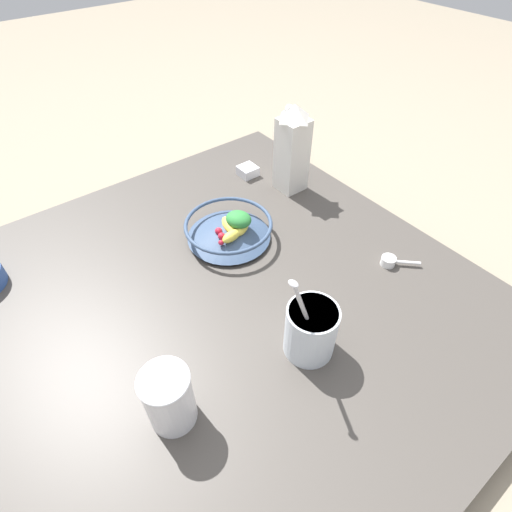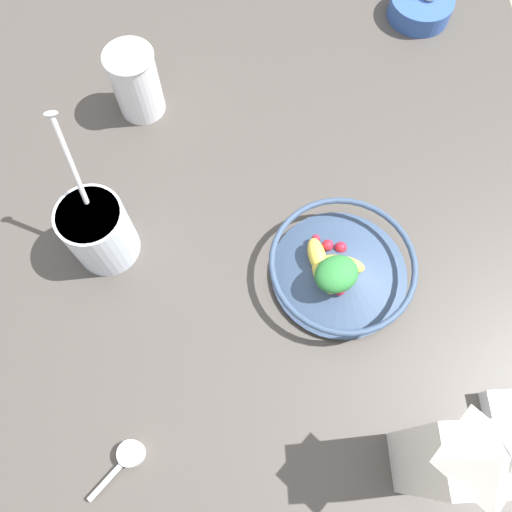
# 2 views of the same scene
# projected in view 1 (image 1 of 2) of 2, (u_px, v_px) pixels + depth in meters

# --- Properties ---
(ground_plane) EXTENTS (6.00, 6.00, 0.00)m
(ground_plane) POSITION_uv_depth(u_px,v_px,m) (216.00, 314.00, 0.95)
(ground_plane) COLOR gray
(countertop) EXTENTS (1.18, 1.18, 0.05)m
(countertop) POSITION_uv_depth(u_px,v_px,m) (215.00, 308.00, 0.94)
(countertop) COLOR #47423D
(countertop) RESTS_ON ground_plane
(fruit_bowl) EXTENTS (0.23, 0.23, 0.08)m
(fruit_bowl) POSITION_uv_depth(u_px,v_px,m) (229.00, 229.00, 1.05)
(fruit_bowl) COLOR #384C6B
(fruit_bowl) RESTS_ON countertop
(milk_carton) EXTENTS (0.08, 0.08, 0.27)m
(milk_carton) POSITION_uv_depth(u_px,v_px,m) (292.00, 149.00, 1.15)
(milk_carton) COLOR silver
(milk_carton) RESTS_ON countertop
(yogurt_tub) EXTENTS (0.13, 0.10, 0.26)m
(yogurt_tub) POSITION_uv_depth(u_px,v_px,m) (311.00, 328.00, 0.78)
(yogurt_tub) COLOR silver
(yogurt_tub) RESTS_ON countertop
(drinking_cup) EXTENTS (0.09, 0.09, 0.13)m
(drinking_cup) POSITION_uv_depth(u_px,v_px,m) (169.00, 398.00, 0.68)
(drinking_cup) COLOR white
(drinking_cup) RESTS_ON countertop
(spice_jar) EXTENTS (0.06, 0.06, 0.03)m
(spice_jar) POSITION_uv_depth(u_px,v_px,m) (248.00, 171.00, 1.29)
(spice_jar) COLOR silver
(spice_jar) RESTS_ON countertop
(measuring_scoop) EXTENTS (0.08, 0.08, 0.02)m
(measuring_scoop) POSITION_uv_depth(u_px,v_px,m) (390.00, 261.00, 1.00)
(measuring_scoop) COLOR white
(measuring_scoop) RESTS_ON countertop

